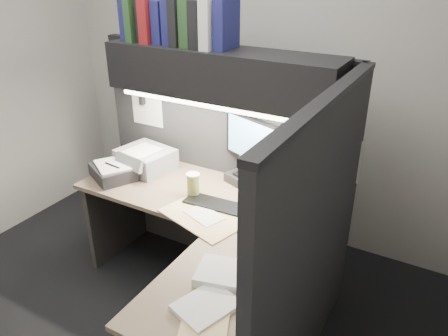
{
  "coord_description": "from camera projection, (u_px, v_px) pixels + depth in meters",
  "views": [
    {
      "loc": [
        1.48,
        -1.58,
        2.16
      ],
      "look_at": [
        0.29,
        0.51,
        0.99
      ],
      "focal_mm": 35.0,
      "sensor_mm": 36.0,
      "label": 1
    }
  ],
  "objects": [
    {
      "name": "floor",
      "position": [
        146.0,
        324.0,
        2.83
      ],
      "size": [
        3.5,
        3.5,
        0.0
      ],
      "primitive_type": "plane",
      "color": "black",
      "rests_on": "ground"
    },
    {
      "name": "wall_back",
      "position": [
        254.0,
        70.0,
        3.42
      ],
      "size": [
        3.5,
        0.04,
        2.7
      ],
      "primitive_type": "cube",
      "color": "beige",
      "rests_on": "floor"
    },
    {
      "name": "partition_back",
      "position": [
        221.0,
        161.0,
        3.2
      ],
      "size": [
        1.9,
        0.06,
        1.6
      ],
      "primitive_type": "cube",
      "color": "black",
      "rests_on": "floor"
    },
    {
      "name": "partition_right",
      "position": [
        311.0,
        256.0,
        2.19
      ],
      "size": [
        0.06,
        1.5,
        1.6
      ],
      "primitive_type": "cube",
      "color": "black",
      "rests_on": "floor"
    },
    {
      "name": "desk",
      "position": [
        200.0,
        295.0,
        2.45
      ],
      "size": [
        1.7,
        1.53,
        0.73
      ],
      "color": "#7C654E",
      "rests_on": "floor"
    },
    {
      "name": "overhead_shelf",
      "position": [
        220.0,
        73.0,
        2.71
      ],
      "size": [
        1.55,
        0.34,
        0.3
      ],
      "primitive_type": "cube",
      "color": "black",
      "rests_on": "partition_back"
    },
    {
      "name": "task_light_tube",
      "position": [
        209.0,
        106.0,
        2.68
      ],
      "size": [
        1.32,
        0.04,
        0.04
      ],
      "primitive_type": "cylinder",
      "rotation": [
        0.0,
        1.57,
        0.0
      ],
      "color": "white",
      "rests_on": "overhead_shelf"
    },
    {
      "name": "monitor",
      "position": [
        250.0,
        160.0,
        2.93
      ],
      "size": [
        0.44,
        0.31,
        0.49
      ],
      "rotation": [
        0.0,
        0.0,
        -0.37
      ],
      "color": "black",
      "rests_on": "desk"
    },
    {
      "name": "keyboard",
      "position": [
        217.0,
        205.0,
        2.75
      ],
      "size": [
        0.44,
        0.17,
        0.02
      ],
      "primitive_type": "cube",
      "rotation": [
        0.0,
        0.0,
        0.05
      ],
      "color": "black",
      "rests_on": "desk"
    },
    {
      "name": "mousepad",
      "position": [
        268.0,
        231.0,
        2.51
      ],
      "size": [
        0.25,
        0.24,
        0.0
      ],
      "primitive_type": "cube",
      "rotation": [
        0.0,
        0.0,
        -0.24
      ],
      "color": "navy",
      "rests_on": "desk"
    },
    {
      "name": "mouse",
      "position": [
        266.0,
        227.0,
        2.51
      ],
      "size": [
        0.1,
        0.13,
        0.04
      ],
      "primitive_type": "ellipsoid",
      "rotation": [
        0.0,
        0.0,
        -0.39
      ],
      "color": "black",
      "rests_on": "mousepad"
    },
    {
      "name": "telephone",
      "position": [
        290.0,
        197.0,
        2.77
      ],
      "size": [
        0.27,
        0.28,
        0.1
      ],
      "primitive_type": "cube",
      "rotation": [
        0.0,
        0.0,
        -0.15
      ],
      "color": "#B4AA8A",
      "rests_on": "desk"
    },
    {
      "name": "coffee_cup",
      "position": [
        193.0,
        186.0,
        2.85
      ],
      "size": [
        0.08,
        0.08,
        0.15
      ],
      "primitive_type": "cylinder",
      "rotation": [
        0.0,
        0.0,
        -0.02
      ],
      "color": "#AD9C45",
      "rests_on": "desk"
    },
    {
      "name": "printer",
      "position": [
        146.0,
        159.0,
        3.22
      ],
      "size": [
        0.42,
        0.37,
        0.15
      ],
      "primitive_type": "cube",
      "rotation": [
        0.0,
        0.0,
        -0.17
      ],
      "color": "gray",
      "rests_on": "desk"
    },
    {
      "name": "notebook_stack",
      "position": [
        113.0,
        172.0,
        3.1
      ],
      "size": [
        0.39,
        0.37,
        0.09
      ],
      "primitive_type": "cube",
      "rotation": [
        0.0,
        0.0,
        -0.47
      ],
      "color": "black",
      "rests_on": "desk"
    },
    {
      "name": "open_folder",
      "position": [
        204.0,
        216.0,
        2.65
      ],
      "size": [
        0.58,
        0.46,
        0.01
      ],
      "primitive_type": "cube",
      "rotation": [
        0.0,
        0.0,
        -0.29
      ],
      "color": "#E0BE7E",
      "rests_on": "desk"
    },
    {
      "name": "paper_stack_a",
      "position": [
        223.0,
        274.0,
        2.14
      ],
      "size": [
        0.3,
        0.27,
        0.05
      ],
      "primitive_type": "cube",
      "rotation": [
        0.0,
        0.0,
        0.25
      ],
      "color": "white",
      "rests_on": "desk"
    },
    {
      "name": "paper_stack_b",
      "position": [
        206.0,
        306.0,
        1.96
      ],
      "size": [
        0.29,
        0.32,
        0.03
      ],
      "primitive_type": "cube",
      "rotation": [
        0.0,
        0.0,
        -0.33
      ],
      "color": "white",
      "rests_on": "desk"
    },
    {
      "name": "manila_stack",
      "position": [
        205.0,
        321.0,
        1.88
      ],
      "size": [
        0.29,
        0.32,
        0.01
      ],
      "primitive_type": "cube",
      "rotation": [
        0.0,
        0.0,
        0.4
      ],
      "color": "#E0BE7E",
      "rests_on": "desk"
    },
    {
      "name": "binder_row",
      "position": [
        177.0,
        20.0,
        2.72
      ],
      "size": [
        0.78,
        0.26,
        0.31
      ],
      "color": "navy",
      "rests_on": "overhead_shelf"
    },
    {
      "name": "pinned_papers",
      "position": [
        247.0,
        159.0,
        2.63
      ],
      "size": [
        1.76,
        1.31,
        0.51
      ],
      "color": "white",
      "rests_on": "partition_back"
    }
  ]
}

